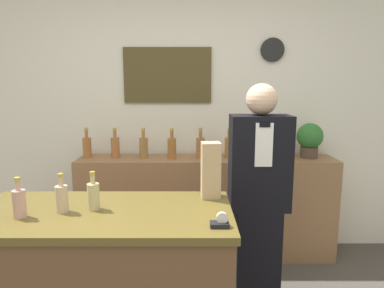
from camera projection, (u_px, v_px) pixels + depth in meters
name	position (u px, v px, depth m)	size (l,w,h in m)	color
back_wall	(183.00, 112.00, 3.33)	(5.20, 0.09, 2.70)	silver
back_shelf	(208.00, 207.00, 3.23)	(2.37, 0.38, 0.95)	#8E6642
shopkeeper	(260.00, 200.00, 2.42)	(0.41, 0.26, 1.63)	black
potted_plant	(311.00, 139.00, 3.14)	(0.24, 0.24, 0.32)	#4C3D2D
paper_bag	(212.00, 170.00, 2.04)	(0.12, 0.11, 0.33)	tan
tape_dispenser	(222.00, 222.00, 1.63)	(0.09, 0.06, 0.07)	black
counter_bottle_1	(21.00, 202.00, 1.74)	(0.07, 0.07, 0.21)	tan
counter_bottle_2	(63.00, 198.00, 1.81)	(0.07, 0.07, 0.21)	tan
counter_bottle_3	(95.00, 195.00, 1.85)	(0.07, 0.07, 0.21)	tan
shelf_bottle_0	(89.00, 147.00, 3.16)	(0.08, 0.08, 0.28)	#A36332
shelf_bottle_1	(117.00, 147.00, 3.15)	(0.08, 0.08, 0.28)	#A46539
shelf_bottle_2	(145.00, 147.00, 3.14)	(0.08, 0.08, 0.28)	olive
shelf_bottle_3	(173.00, 147.00, 3.12)	(0.08, 0.08, 0.28)	#A06430
shelf_bottle_4	(202.00, 147.00, 3.14)	(0.08, 0.08, 0.28)	#9C6338
shelf_bottle_5	(230.00, 147.00, 3.14)	(0.08, 0.08, 0.28)	olive
shelf_bottle_6	(259.00, 147.00, 3.11)	(0.08, 0.08, 0.28)	olive
shelf_bottle_7	(288.00, 147.00, 3.13)	(0.08, 0.08, 0.28)	#A06B3B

